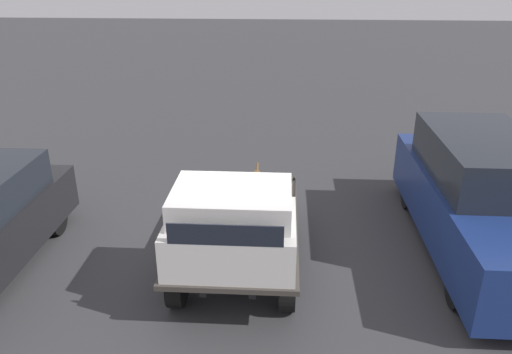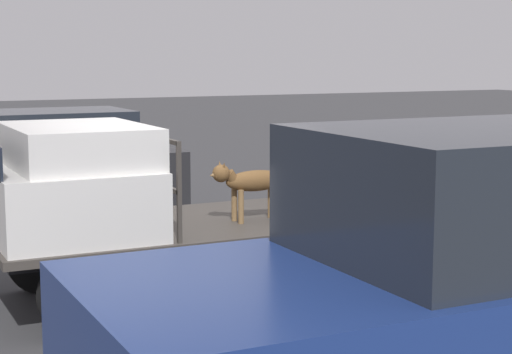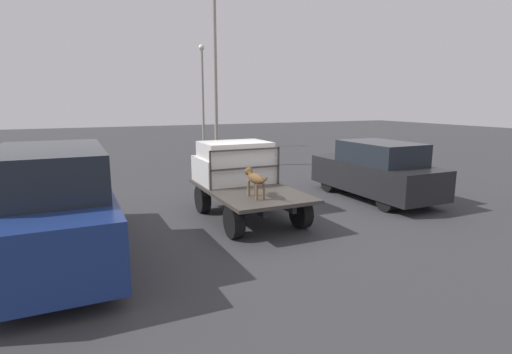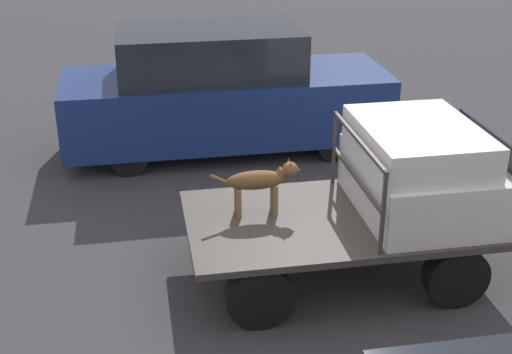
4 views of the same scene
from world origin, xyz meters
name	(u,v)px [view 1 (image 1 of 4)]	position (x,y,z in m)	size (l,w,h in m)	color
ground_plane	(239,265)	(0.00, 0.00, 0.00)	(80.00, 80.00, 0.00)	#38383A
flatbed_truck	(238,236)	(0.00, 0.00, 0.57)	(3.57, 1.97, 0.78)	black
truck_cab	(232,226)	(0.95, 0.00, 1.28)	(1.50, 1.85, 1.06)	silver
truck_headboard	(237,195)	(0.17, 0.00, 1.41)	(0.04, 1.85, 0.95)	#3D3833
dog	(256,181)	(-0.88, 0.24, 1.20)	(1.06, 0.23, 0.66)	brown
parked_pickup_far	(481,198)	(-0.81, 4.19, 1.01)	(5.35, 1.90, 2.08)	black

